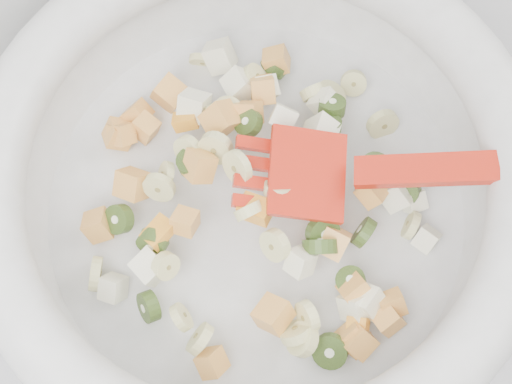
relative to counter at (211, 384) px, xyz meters
name	(u,v)px	position (x,y,z in m)	size (l,w,h in m)	color
counter	(211,384)	(0.00, 0.00, 0.00)	(2.00, 0.60, 0.90)	#A5A5AA
mixing_bowl	(257,184)	(0.09, 0.04, 0.52)	(0.49, 0.44, 0.14)	beige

